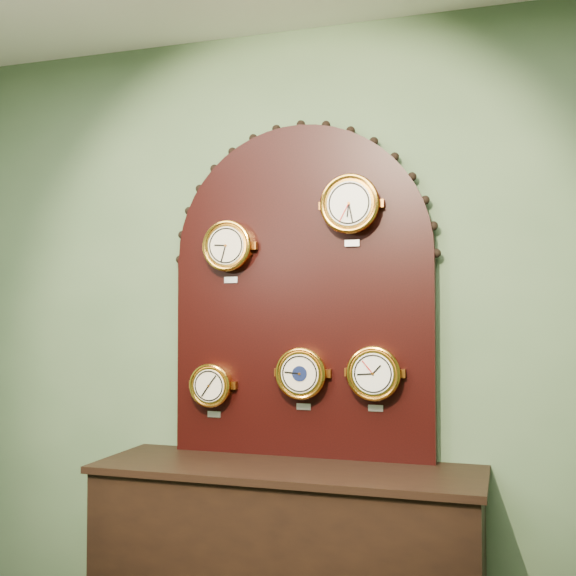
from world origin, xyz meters
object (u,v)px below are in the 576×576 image
(roman_clock, at_px, (228,246))
(hygrometer, at_px, (212,385))
(shop_counter, at_px, (287,569))
(barometer, at_px, (302,373))
(arabic_clock, at_px, (350,204))
(display_board, at_px, (301,279))
(tide_clock, at_px, (374,373))

(roman_clock, relative_size, hygrometer, 1.13)
(shop_counter, height_order, hygrometer, hygrometer)
(roman_clock, bearing_deg, barometer, -0.00)
(arabic_clock, bearing_deg, hygrometer, 179.86)
(hygrometer, bearing_deg, display_board, 9.13)
(shop_counter, xyz_separation_m, hygrometer, (-0.41, 0.15, 0.74))
(display_board, bearing_deg, shop_counter, -90.00)
(arabic_clock, height_order, tide_clock, arabic_clock)
(arabic_clock, xyz_separation_m, barometer, (-0.22, 0.00, -0.74))
(hygrometer, bearing_deg, arabic_clock, -0.14)
(shop_counter, xyz_separation_m, tide_clock, (0.35, 0.15, 0.82))
(display_board, bearing_deg, hygrometer, -170.87)
(shop_counter, relative_size, hygrometer, 6.34)
(roman_clock, relative_size, arabic_clock, 0.92)
(display_board, distance_m, hygrometer, 0.64)
(hygrometer, height_order, barometer, barometer)
(tide_clock, bearing_deg, barometer, -180.00)
(display_board, height_order, roman_clock, display_board)
(display_board, distance_m, barometer, 0.43)
(roman_clock, relative_size, barometer, 1.02)
(barometer, height_order, tide_clock, tide_clock)
(shop_counter, bearing_deg, tide_clock, 23.89)
(hygrometer, bearing_deg, tide_clock, -0.07)
(roman_clock, bearing_deg, tide_clock, 0.00)
(arabic_clock, bearing_deg, tide_clock, 0.37)
(shop_counter, relative_size, display_board, 1.05)
(shop_counter, bearing_deg, roman_clock, 155.01)
(roman_clock, distance_m, tide_clock, 0.88)
(hygrometer, relative_size, barometer, 0.90)
(shop_counter, relative_size, roman_clock, 5.59)
(arabic_clock, relative_size, barometer, 1.11)
(barometer, bearing_deg, shop_counter, -98.09)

